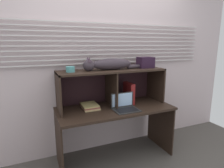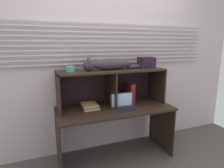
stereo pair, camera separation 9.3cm
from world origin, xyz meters
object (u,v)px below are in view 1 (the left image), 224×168
(cat, at_px, (109,64))
(book_stack, at_px, (90,106))
(binder_upright, at_px, (129,93))
(laptop, at_px, (125,106))
(small_basket, at_px, (70,69))
(storage_box, at_px, (145,62))

(cat, relative_size, book_stack, 3.48)
(binder_upright, relative_size, book_stack, 1.08)
(laptop, relative_size, book_stack, 1.17)
(cat, height_order, binder_upright, cat)
(binder_upright, bearing_deg, small_basket, 180.00)
(laptop, distance_m, binder_upright, 0.30)
(cat, distance_m, book_stack, 0.59)
(book_stack, height_order, storage_box, storage_box)
(storage_box, bearing_deg, small_basket, 180.00)
(cat, relative_size, storage_box, 4.41)
(storage_box, bearing_deg, binder_upright, 180.00)
(laptop, distance_m, small_basket, 0.80)
(binder_upright, bearing_deg, cat, -180.00)
(cat, distance_m, laptop, 0.57)
(laptop, xyz_separation_m, binder_upright, (0.17, 0.22, 0.10))
(cat, relative_size, small_basket, 8.92)
(book_stack, distance_m, small_basket, 0.53)
(storage_box, bearing_deg, cat, -180.00)
(book_stack, bearing_deg, cat, -0.26)
(cat, xyz_separation_m, laptop, (0.12, -0.22, -0.51))
(laptop, distance_m, book_stack, 0.45)
(small_basket, relative_size, storage_box, 0.49)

